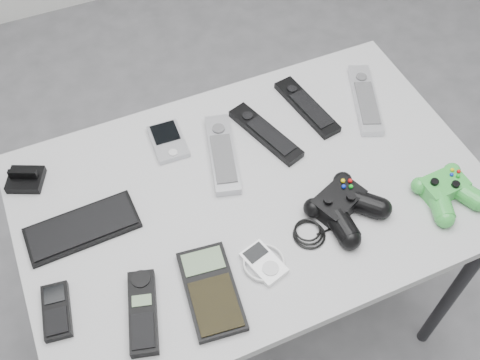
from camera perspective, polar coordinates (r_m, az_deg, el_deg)
name	(u,v)px	position (r m, az deg, el deg)	size (l,w,h in m)	color
floor	(257,288)	(1.91, 1.79, -10.88)	(3.50, 3.50, 0.00)	#5F5E62
desk	(252,206)	(1.31, 1.26, -2.64)	(1.04, 0.67, 0.70)	#B0B0B3
pda_keyboard	(82,227)	(1.25, -15.73, -4.67)	(0.24, 0.10, 0.01)	black
dock_bracket	(24,177)	(1.35, -21.07, 0.31)	(0.08, 0.07, 0.04)	black
pda	(168,141)	(1.35, -7.33, 3.95)	(0.07, 0.12, 0.02)	#A6A7AD
remote_silver_a	(222,153)	(1.31, -1.81, 2.74)	(0.06, 0.23, 0.03)	#A6A7AD
remote_black_a	(265,133)	(1.36, 2.60, 4.79)	(0.05, 0.22, 0.02)	black
remote_black_b	(307,106)	(1.42, 6.80, 7.44)	(0.05, 0.21, 0.02)	black
remote_silver_b	(365,99)	(1.47, 12.61, 8.04)	(0.05, 0.23, 0.02)	#B6B7BD
mobile_phone	(56,311)	(1.17, -18.15, -12.51)	(0.05, 0.11, 0.02)	black
cordless_handset	(143,312)	(1.12, -9.84, -13.07)	(0.05, 0.17, 0.03)	black
calculator	(211,290)	(1.13, -2.95, -11.13)	(0.10, 0.19, 0.02)	black
mp3_player	(264,263)	(1.16, 2.43, -8.39)	(0.09, 0.09, 0.02)	white
controller_black	(344,205)	(1.23, 10.52, -2.51)	(0.26, 0.16, 0.05)	black
controller_green	(448,190)	(1.32, 20.34, -0.97)	(0.14, 0.15, 0.05)	#23832D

